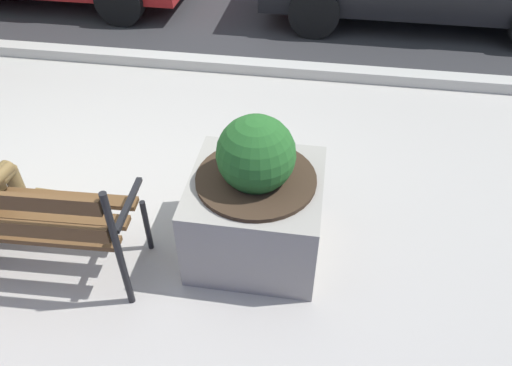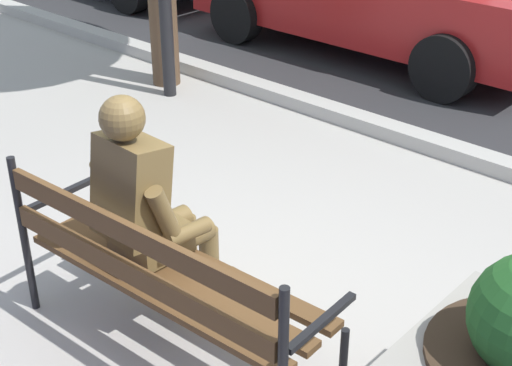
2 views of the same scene
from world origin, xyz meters
name	(u,v)px [view 2 (image 2 of 2)]	position (x,y,z in m)	size (l,w,h in m)	color
ground_plane	(180,328)	(0.00, 0.00, 0.00)	(80.00, 80.00, 0.00)	#ADA8A0
curb_stone	(446,149)	(0.00, 2.90, 0.06)	(60.00, 0.20, 0.12)	#B2AFA8
park_bench	(159,272)	(0.13, -0.22, 0.54)	(1.82, 0.62, 0.95)	brown
bronze_statue_seated	(158,217)	(-0.11, -0.01, 0.67)	(0.65, 0.76, 1.37)	brown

